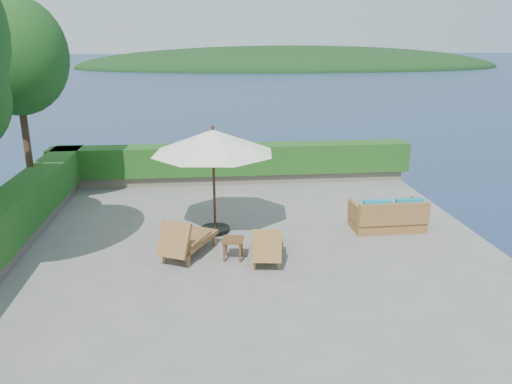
{
  "coord_description": "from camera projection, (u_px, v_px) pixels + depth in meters",
  "views": [
    {
      "loc": [
        -0.95,
        -11.33,
        4.83
      ],
      "look_at": [
        0.3,
        0.8,
        1.1
      ],
      "focal_mm": 35.0,
      "sensor_mm": 36.0,
      "label": 1
    }
  ],
  "objects": [
    {
      "name": "lounge_left",
      "position": [
        186.0,
        240.0,
        11.48
      ],
      "size": [
        1.43,
        1.87,
        1.0
      ],
      "rotation": [
        0.0,
        0.0,
        -0.47
      ],
      "color": "olive",
      "rests_on": "ground"
    },
    {
      "name": "tree_far",
      "position": [
        15.0,
        56.0,
        13.45
      ],
      "size": [
        2.8,
        2.8,
        6.03
      ],
      "color": "#472D1B",
      "rests_on": "ground"
    },
    {
      "name": "planter_wall_far",
      "position": [
        234.0,
        178.0,
        17.56
      ],
      "size": [
        12.0,
        0.6,
        0.36
      ],
      "primitive_type": "cube",
      "color": "slate",
      "rests_on": "ground"
    },
    {
      "name": "ocean",
      "position": [
        248.0,
        349.0,
        13.16
      ],
      "size": [
        600.0,
        600.0,
        0.0
      ],
      "primitive_type": "plane",
      "color": "#162746",
      "rests_on": "ground"
    },
    {
      "name": "planter_wall_left",
      "position": [
        9.0,
        247.0,
        11.68
      ],
      "size": [
        0.6,
        12.0,
        0.36
      ],
      "primitive_type": "cube",
      "color": "slate",
      "rests_on": "ground"
    },
    {
      "name": "wicker_loveseat",
      "position": [
        388.0,
        217.0,
        13.13
      ],
      "size": [
        1.91,
        1.01,
        0.93
      ],
      "rotation": [
        0.0,
        0.0,
        0.02
      ],
      "color": "olive",
      "rests_on": "ground"
    },
    {
      "name": "lounge_right",
      "position": [
        267.0,
        245.0,
        11.28
      ],
      "size": [
        0.85,
        1.63,
        0.9
      ],
      "rotation": [
        0.0,
        0.0,
        -0.14
      ],
      "color": "olive",
      "rests_on": "ground"
    },
    {
      "name": "patio_umbrella",
      "position": [
        213.0,
        143.0,
        12.41
      ],
      "size": [
        3.9,
        3.9,
        2.82
      ],
      "rotation": [
        0.0,
        0.0,
        0.28
      ],
      "color": "black",
      "rests_on": "ground"
    },
    {
      "name": "hedge_far",
      "position": [
        233.0,
        159.0,
        17.36
      ],
      "size": [
        12.4,
        0.9,
        1.0
      ],
      "primitive_type": "cube",
      "color": "#174A15",
      "rests_on": "planter_wall_far"
    },
    {
      "name": "hedge_left",
      "position": [
        5.0,
        220.0,
        11.49
      ],
      "size": [
        0.9,
        12.4,
        1.0
      ],
      "primitive_type": "cube",
      "color": "#174A15",
      "rests_on": "planter_wall_left"
    },
    {
      "name": "side_table",
      "position": [
        233.0,
        242.0,
        11.35
      ],
      "size": [
        0.54,
        0.54,
        0.5
      ],
      "rotation": [
        0.0,
        0.0,
        -0.17
      ],
      "color": "brown",
      "rests_on": "ground"
    },
    {
      "name": "ground",
      "position": [
        247.0,
        244.0,
        12.28
      ],
      "size": [
        12.0,
        12.0,
        0.0
      ],
      "primitive_type": "plane",
      "color": "gray",
      "rests_on": "ground"
    },
    {
      "name": "offshore_island",
      "position": [
        291.0,
        67.0,
        148.79
      ],
      "size": [
        126.0,
        57.6,
        12.6
      ],
      "primitive_type": "ellipsoid",
      "color": "black",
      "rests_on": "ocean"
    },
    {
      "name": "foundation",
      "position": [
        248.0,
        300.0,
        12.74
      ],
      "size": [
        12.0,
        12.0,
        3.0
      ],
      "primitive_type": "cube",
      "color": "#4E473E",
      "rests_on": "ocean"
    }
  ]
}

